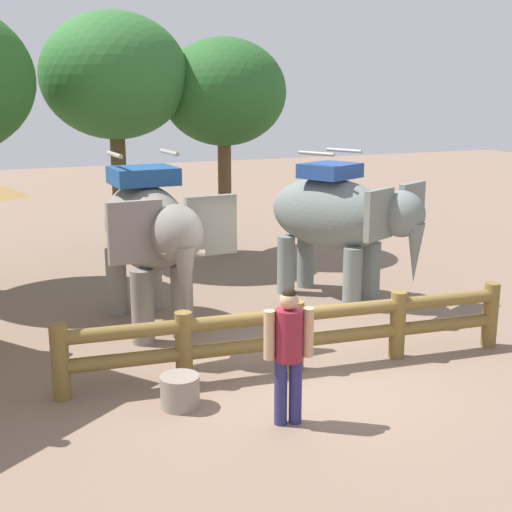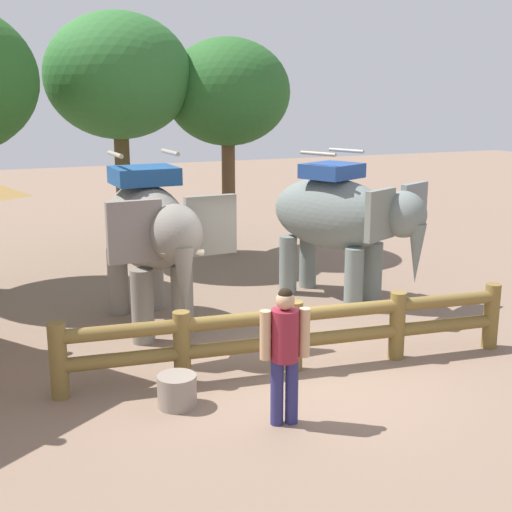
{
  "view_description": "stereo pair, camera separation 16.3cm",
  "coord_description": "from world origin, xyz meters",
  "px_view_note": "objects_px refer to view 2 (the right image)",
  "views": [
    {
      "loc": [
        -4.23,
        -8.12,
        3.98
      ],
      "look_at": [
        0.0,
        1.71,
        1.4
      ],
      "focal_mm": 47.85,
      "sensor_mm": 36.0,
      "label": 1
    },
    {
      "loc": [
        -4.08,
        -8.18,
        3.98
      ],
      "look_at": [
        0.0,
        1.71,
        1.4
      ],
      "focal_mm": 47.85,
      "sensor_mm": 36.0,
      "label": 2
    }
  ],
  "objects_px": {
    "elephant_near_left": "(150,232)",
    "elephant_center": "(340,218)",
    "tourist_woman_in_black": "(285,347)",
    "feed_bucket": "(177,391)",
    "tree_back_center": "(119,77)",
    "log_fence": "(294,331)",
    "tree_far_right": "(228,93)"
  },
  "relations": [
    {
      "from": "log_fence",
      "to": "feed_bucket",
      "type": "relative_size",
      "value": 13.27
    },
    {
      "from": "log_fence",
      "to": "tree_far_right",
      "type": "height_order",
      "value": "tree_far_right"
    },
    {
      "from": "feed_bucket",
      "to": "tree_far_right",
      "type": "bearing_deg",
      "value": 65.35
    },
    {
      "from": "elephant_near_left",
      "to": "tourist_woman_in_black",
      "type": "distance_m",
      "value": 4.14
    },
    {
      "from": "feed_bucket",
      "to": "elephant_near_left",
      "type": "bearing_deg",
      "value": 81.61
    },
    {
      "from": "elephant_near_left",
      "to": "elephant_center",
      "type": "bearing_deg",
      "value": 3.77
    },
    {
      "from": "log_fence",
      "to": "elephant_center",
      "type": "bearing_deg",
      "value": 50.82
    },
    {
      "from": "log_fence",
      "to": "tree_far_right",
      "type": "xyz_separation_m",
      "value": [
        1.74,
        7.47,
        3.34
      ]
    },
    {
      "from": "elephant_near_left",
      "to": "feed_bucket",
      "type": "bearing_deg",
      "value": -98.39
    },
    {
      "from": "elephant_near_left",
      "to": "elephant_center",
      "type": "distance_m",
      "value": 3.78
    },
    {
      "from": "log_fence",
      "to": "tree_back_center",
      "type": "height_order",
      "value": "tree_back_center"
    },
    {
      "from": "log_fence",
      "to": "tourist_woman_in_black",
      "type": "bearing_deg",
      "value": -119.76
    },
    {
      "from": "tree_back_center",
      "to": "feed_bucket",
      "type": "distance_m",
      "value": 9.11
    },
    {
      "from": "elephant_near_left",
      "to": "elephant_center",
      "type": "height_order",
      "value": "elephant_near_left"
    },
    {
      "from": "log_fence",
      "to": "tree_far_right",
      "type": "distance_m",
      "value": 8.37
    },
    {
      "from": "tree_far_right",
      "to": "feed_bucket",
      "type": "bearing_deg",
      "value": -114.65
    },
    {
      "from": "log_fence",
      "to": "elephant_near_left",
      "type": "relative_size",
      "value": 1.94
    },
    {
      "from": "elephant_near_left",
      "to": "feed_bucket",
      "type": "relative_size",
      "value": 6.86
    },
    {
      "from": "tourist_woman_in_black",
      "to": "tree_back_center",
      "type": "distance_m",
      "value": 9.62
    },
    {
      "from": "tree_far_right",
      "to": "feed_bucket",
      "type": "height_order",
      "value": "tree_far_right"
    },
    {
      "from": "feed_bucket",
      "to": "tourist_woman_in_black",
      "type": "bearing_deg",
      "value": -41.58
    },
    {
      "from": "elephant_near_left",
      "to": "tree_far_right",
      "type": "relative_size",
      "value": 0.67
    },
    {
      "from": "tourist_woman_in_black",
      "to": "feed_bucket",
      "type": "xyz_separation_m",
      "value": [
        -1.08,
        0.96,
        -0.79
      ]
    },
    {
      "from": "log_fence",
      "to": "elephant_center",
      "type": "distance_m",
      "value": 3.8
    },
    {
      "from": "tourist_woman_in_black",
      "to": "feed_bucket",
      "type": "bearing_deg",
      "value": 138.42
    },
    {
      "from": "feed_bucket",
      "to": "elephant_center",
      "type": "bearing_deg",
      "value": 38.17
    },
    {
      "from": "tourist_woman_in_black",
      "to": "tree_far_right",
      "type": "relative_size",
      "value": 0.33
    },
    {
      "from": "feed_bucket",
      "to": "log_fence",
      "type": "bearing_deg",
      "value": 14.15
    },
    {
      "from": "log_fence",
      "to": "elephant_near_left",
      "type": "bearing_deg",
      "value": 119.38
    },
    {
      "from": "elephant_near_left",
      "to": "tourist_woman_in_black",
      "type": "height_order",
      "value": "elephant_near_left"
    },
    {
      "from": "tree_far_right",
      "to": "feed_bucket",
      "type": "relative_size",
      "value": 10.26
    },
    {
      "from": "log_fence",
      "to": "tourist_woman_in_black",
      "type": "relative_size",
      "value": 3.92
    }
  ]
}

